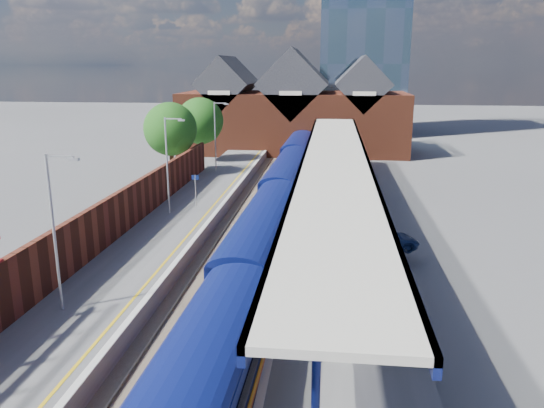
{
  "coord_description": "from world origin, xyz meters",
  "views": [
    {
      "loc": [
        5.24,
        -14.45,
        11.54
      ],
      "look_at": [
        1.4,
        19.4,
        2.6
      ],
      "focal_mm": 35.0,
      "sensor_mm": 36.0,
      "label": 1
    }
  ],
  "objects": [
    {
      "name": "glass_tower",
      "position": [
        10.0,
        80.0,
        20.2
      ],
      "size": [
        14.2,
        14.2,
        40.3
      ],
      "color": "#466478",
      "rests_on": "ground"
    },
    {
      "name": "canopy",
      "position": [
        5.48,
        21.95,
        5.25
      ],
      "size": [
        4.5,
        52.0,
        4.48
      ],
      "color": "#0E1752",
      "rests_on": "right_platform"
    },
    {
      "name": "left_platform",
      "position": [
        -5.5,
        20.0,
        0.5
      ],
      "size": [
        5.0,
        76.0,
        1.0
      ],
      "primitive_type": "cube",
      "color": "#565659",
      "rests_on": "ground"
    },
    {
      "name": "lamp_post_d",
      "position": [
        -6.36,
        38.0,
        4.99
      ],
      "size": [
        1.48,
        0.18,
        7.0
      ],
      "color": "#A5A8AA",
      "rests_on": "left_platform"
    },
    {
      "name": "coping_right",
      "position": [
        3.15,
        20.0,
        1.02
      ],
      "size": [
        0.3,
        76.0,
        0.05
      ],
      "primitive_type": "cube",
      "color": "silver",
      "rests_on": "right_platform"
    },
    {
      "name": "coping_left",
      "position": [
        -3.15,
        20.0,
        1.02
      ],
      "size": [
        0.3,
        76.0,
        0.05
      ],
      "primitive_type": "cube",
      "color": "silver",
      "rests_on": "left_platform"
    },
    {
      "name": "brick_wall",
      "position": [
        -8.1,
        13.54,
        2.45
      ],
      "size": [
        0.35,
        50.0,
        3.86
      ],
      "color": "maroon",
      "rests_on": "left_platform"
    },
    {
      "name": "tree_near",
      "position": [
        -10.35,
        35.91,
        5.35
      ],
      "size": [
        5.2,
        5.2,
        8.1
      ],
      "color": "#382314",
      "rests_on": "ground"
    },
    {
      "name": "parked_car_silver",
      "position": [
        7.09,
        3.75,
        1.68
      ],
      "size": [
        4.13,
        1.53,
        1.35
      ],
      "primitive_type": "imported",
      "rotation": [
        0.0,
        0.0,
        1.55
      ],
      "color": "#A0A0A5",
      "rests_on": "right_platform"
    },
    {
      "name": "parked_car_dark",
      "position": [
        6.51,
        19.45,
        1.65
      ],
      "size": [
        4.86,
        3.37,
        1.31
      ],
      "primitive_type": "imported",
      "rotation": [
        0.0,
        0.0,
        1.19
      ],
      "color": "black",
      "rests_on": "right_platform"
    },
    {
      "name": "lamp_post_c",
      "position": [
        -6.36,
        22.0,
        4.99
      ],
      "size": [
        1.48,
        0.18,
        7.0
      ],
      "color": "#A5A8AA",
      "rests_on": "left_platform"
    },
    {
      "name": "platform_sign",
      "position": [
        -5.0,
        24.0,
        2.69
      ],
      "size": [
        0.55,
        0.08,
        2.5
      ],
      "color": "#A5A8AA",
      "rests_on": "left_platform"
    },
    {
      "name": "ballast_bed",
      "position": [
        0.0,
        20.0,
        0.03
      ],
      "size": [
        6.0,
        76.0,
        0.06
      ],
      "primitive_type": "cube",
      "color": "#473D33",
      "rests_on": "ground"
    },
    {
      "name": "tree_far",
      "position": [
        -9.35,
        43.91,
        5.35
      ],
      "size": [
        5.2,
        5.2,
        8.1
      ],
      "color": "#382314",
      "rests_on": "ground"
    },
    {
      "name": "parked_car_blue",
      "position": [
        8.5,
        15.75,
        1.56
      ],
      "size": [
        4.34,
        2.65,
        1.12
      ],
      "primitive_type": "imported",
      "rotation": [
        0.0,
        0.0,
        1.78
      ],
      "color": "navy",
      "rests_on": "right_platform"
    },
    {
      "name": "train",
      "position": [
        1.49,
        22.47,
        2.12
      ],
      "size": [
        3.16,
        65.96,
        3.45
      ],
      "color": "#0C1659",
      "rests_on": "ground"
    },
    {
      "name": "ground",
      "position": [
        0.0,
        30.0,
        0.0
      ],
      "size": [
        240.0,
        240.0,
        0.0
      ],
      "primitive_type": "plane",
      "color": "#5B5B5E",
      "rests_on": "ground"
    },
    {
      "name": "right_platform",
      "position": [
        6.0,
        20.0,
        0.5
      ],
      "size": [
        6.0,
        76.0,
        1.0
      ],
      "primitive_type": "cube",
      "color": "#565659",
      "rests_on": "ground"
    },
    {
      "name": "lamp_post_b",
      "position": [
        -6.36,
        6.0,
        4.99
      ],
      "size": [
        1.48,
        0.18,
        7.0
      ],
      "color": "#A5A8AA",
      "rests_on": "left_platform"
    },
    {
      "name": "rails",
      "position": [
        0.0,
        20.0,
        0.12
      ],
      "size": [
        4.51,
        76.0,
        0.14
      ],
      "color": "slate",
      "rests_on": "ground"
    },
    {
      "name": "station_building",
      "position": [
        0.0,
        58.0,
        5.45
      ],
      "size": [
        30.0,
        12.12,
        13.78
      ],
      "color": "maroon",
      "rests_on": "ground"
    },
    {
      "name": "yellow_line",
      "position": [
        -3.75,
        20.0,
        1.01
      ],
      "size": [
        0.14,
        76.0,
        0.01
      ],
      "primitive_type": "cube",
      "color": "yellow",
      "rests_on": "left_platform"
    }
  ]
}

